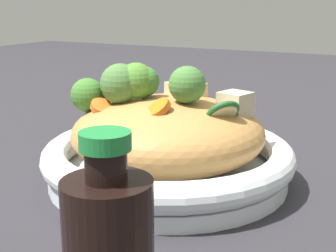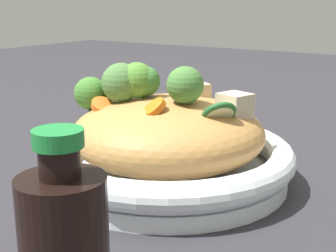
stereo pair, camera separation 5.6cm
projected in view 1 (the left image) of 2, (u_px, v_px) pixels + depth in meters
ground_plane at (168, 180)px, 0.58m from camera, size 3.00×3.00×0.00m
serving_bowl at (168, 161)px, 0.57m from camera, size 0.30×0.30×0.05m
noodle_heap at (168, 133)px, 0.56m from camera, size 0.23×0.23×0.08m
broccoli_florets at (133, 86)px, 0.55m from camera, size 0.17×0.07×0.07m
carrot_coins at (123, 106)px, 0.55m from camera, size 0.13×0.08×0.03m
zucchini_slices at (182, 107)px, 0.53m from camera, size 0.16×0.06×0.04m
chicken_chunks at (210, 98)px, 0.57m from camera, size 0.12×0.07×0.03m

